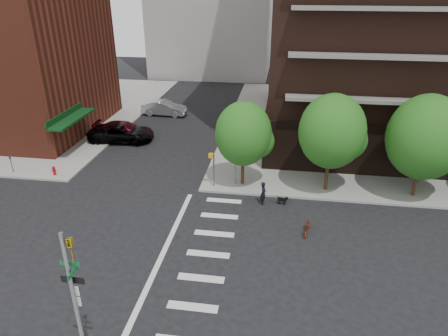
# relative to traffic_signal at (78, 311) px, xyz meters

# --- Properties ---
(ground) EXTENTS (120.00, 120.00, 0.00)m
(ground) POSITION_rel_traffic_signal_xyz_m (0.47, 7.49, -2.70)
(ground) COLOR black
(ground) RESTS_ON ground
(sidewalk_ne) EXTENTS (39.00, 33.00, 0.15)m
(sidewalk_ne) POSITION_rel_traffic_signal_xyz_m (20.97, 30.99, -2.62)
(sidewalk_ne) COLOR gray
(sidewalk_ne) RESTS_ON ground
(sidewalk_nw) EXTENTS (31.00, 33.00, 0.15)m
(sidewalk_nw) POSITION_rel_traffic_signal_xyz_m (-24.03, 30.99, -2.62)
(sidewalk_nw) COLOR gray
(sidewalk_nw) RESTS_ON ground
(crosswalk) EXTENTS (3.85, 13.00, 0.01)m
(crosswalk) POSITION_rel_traffic_signal_xyz_m (2.68, 7.49, -2.69)
(crosswalk) COLOR silver
(crosswalk) RESTS_ON ground
(tree_a) EXTENTS (4.00, 4.00, 5.90)m
(tree_a) POSITION_rel_traffic_signal_xyz_m (4.47, 15.99, 1.35)
(tree_a) COLOR #301E11
(tree_a) RESTS_ON sidewalk_ne
(tree_b) EXTENTS (4.50, 4.50, 6.65)m
(tree_b) POSITION_rel_traffic_signal_xyz_m (10.47, 15.99, 1.85)
(tree_b) COLOR #301E11
(tree_b) RESTS_ON sidewalk_ne
(tree_c) EXTENTS (5.00, 5.00, 6.80)m
(tree_c) POSITION_rel_traffic_signal_xyz_m (16.47, 15.99, 1.75)
(tree_c) COLOR #301E11
(tree_c) RESTS_ON sidewalk_ne
(traffic_signal) EXTENTS (0.90, 0.75, 6.00)m
(traffic_signal) POSITION_rel_traffic_signal_xyz_m (0.00, 0.00, 0.00)
(traffic_signal) COLOR slate
(traffic_signal) RESTS_ON sidewalk_s
(pedestrian_signal) EXTENTS (2.18, 0.67, 2.60)m
(pedestrian_signal) POSITION_rel_traffic_signal_xyz_m (2.79, 15.42, -0.84)
(pedestrian_signal) COLOR slate
(pedestrian_signal) RESTS_ON sidewalk_ne
(fire_hydrant) EXTENTS (0.24, 0.24, 0.73)m
(fire_hydrant) POSITION_rel_traffic_signal_xyz_m (-10.03, 15.29, -2.15)
(fire_hydrant) COLOR #A50C0C
(fire_hydrant) RESTS_ON sidewalk_nw
(parking_meter) EXTENTS (0.10, 0.08, 1.32)m
(parking_meter) POSITION_rel_traffic_signal_xyz_m (-13.53, 15.29, -1.74)
(parking_meter) COLOR black
(parking_meter) RESTS_ON sidewalk_nw
(parked_car_black) EXTENTS (3.30, 6.15, 1.64)m
(parked_car_black) POSITION_rel_traffic_signal_xyz_m (-7.73, 23.19, -1.88)
(parked_car_black) COLOR black
(parked_car_black) RESTS_ON ground
(parked_car_maroon) EXTENTS (2.76, 5.76, 1.62)m
(parked_car_maroon) POSITION_rel_traffic_signal_xyz_m (-7.73, 24.03, -1.89)
(parked_car_maroon) COLOR #38050F
(parked_car_maroon) RESTS_ON ground
(parked_car_silver) EXTENTS (1.94, 5.06, 1.65)m
(parked_car_silver) POSITION_rel_traffic_signal_xyz_m (-5.98, 31.68, -1.88)
(parked_car_silver) COLOR #A4A8AC
(parked_car_silver) RESTS_ON ground
(scooter) EXTENTS (0.83, 1.66, 0.83)m
(scooter) POSITION_rel_traffic_signal_xyz_m (8.96, 10.37, -2.28)
(scooter) COLOR maroon
(scooter) RESTS_ON ground
(dog_walker) EXTENTS (0.65, 0.48, 1.65)m
(dog_walker) POSITION_rel_traffic_signal_xyz_m (6.14, 13.49, -1.88)
(dog_walker) COLOR black
(dog_walker) RESTS_ON ground
(dog) EXTENTS (0.70, 0.27, 0.59)m
(dog) POSITION_rel_traffic_signal_xyz_m (7.45, 13.60, -2.33)
(dog) COLOR black
(dog) RESTS_ON ground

